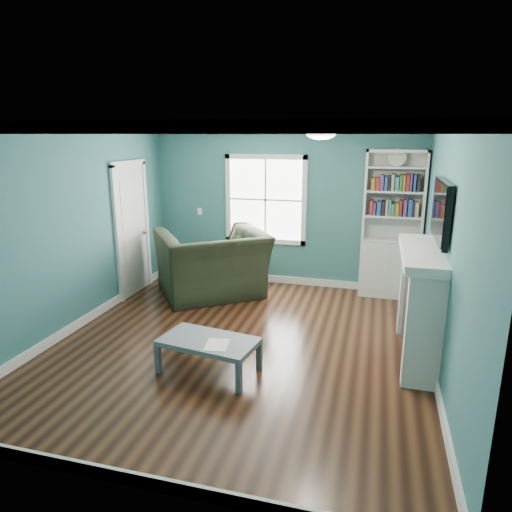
# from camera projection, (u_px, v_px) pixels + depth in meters

# --- Properties ---
(floor) EXTENTS (5.00, 5.00, 0.00)m
(floor) POSITION_uv_depth(u_px,v_px,m) (240.00, 343.00, 5.68)
(floor) COLOR black
(floor) RESTS_ON ground
(room_walls) EXTENTS (5.00, 5.00, 5.00)m
(room_walls) POSITION_uv_depth(u_px,v_px,m) (239.00, 218.00, 5.27)
(room_walls) COLOR #327072
(room_walls) RESTS_ON ground
(trim) EXTENTS (4.50, 5.00, 2.60)m
(trim) POSITION_uv_depth(u_px,v_px,m) (239.00, 247.00, 5.36)
(trim) COLOR white
(trim) RESTS_ON ground
(window) EXTENTS (1.40, 0.06, 1.50)m
(window) POSITION_uv_depth(u_px,v_px,m) (266.00, 200.00, 7.70)
(window) COLOR white
(window) RESTS_ON room_walls
(bookshelf) EXTENTS (0.90, 0.35, 2.31)m
(bookshelf) POSITION_uv_depth(u_px,v_px,m) (391.00, 240.00, 7.14)
(bookshelf) COLOR silver
(bookshelf) RESTS_ON ground
(fireplace) EXTENTS (0.44, 1.58, 1.30)m
(fireplace) POSITION_uv_depth(u_px,v_px,m) (420.00, 306.00, 5.18)
(fireplace) COLOR black
(fireplace) RESTS_ON ground
(tv) EXTENTS (0.06, 1.10, 0.65)m
(tv) POSITION_uv_depth(u_px,v_px,m) (441.00, 211.00, 4.86)
(tv) COLOR black
(tv) RESTS_ON fireplace
(door) EXTENTS (0.12, 0.98, 2.17)m
(door) POSITION_uv_depth(u_px,v_px,m) (132.00, 228.00, 7.27)
(door) COLOR silver
(door) RESTS_ON ground
(ceiling_fixture) EXTENTS (0.38, 0.38, 0.15)m
(ceiling_fixture) POSITION_uv_depth(u_px,v_px,m) (321.00, 131.00, 4.88)
(ceiling_fixture) COLOR white
(ceiling_fixture) RESTS_ON room_walls
(light_switch) EXTENTS (0.08, 0.01, 0.12)m
(light_switch) POSITION_uv_depth(u_px,v_px,m) (200.00, 211.00, 8.06)
(light_switch) COLOR white
(light_switch) RESTS_ON room_walls
(recliner) EXTENTS (1.91, 1.80, 1.40)m
(recliner) POSITION_uv_depth(u_px,v_px,m) (212.00, 253.00, 7.23)
(recliner) COLOR black
(recliner) RESTS_ON ground
(coffee_table) EXTENTS (1.11, 0.72, 0.38)m
(coffee_table) POSITION_uv_depth(u_px,v_px,m) (209.00, 343.00, 4.94)
(coffee_table) COLOR #4F555F
(coffee_table) RESTS_ON ground
(paper_sheet) EXTENTS (0.28, 0.33, 0.00)m
(paper_sheet) POSITION_uv_depth(u_px,v_px,m) (217.00, 345.00, 4.79)
(paper_sheet) COLOR white
(paper_sheet) RESTS_ON coffee_table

